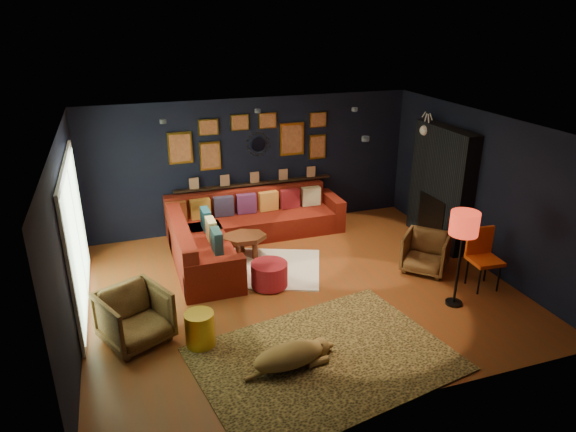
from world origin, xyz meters
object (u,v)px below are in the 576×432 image
object	(u,v)px
gold_stool	(200,329)
pouf	(269,274)
orange_chair	(482,253)
dog	(289,352)
sectional	(236,231)
armchair_right	(426,251)
armchair_left	(134,314)
floor_lamp	(464,228)
coffee_table	(244,239)

from	to	relation	value
gold_stool	pouf	bearing A→B (deg)	42.48
orange_chair	dog	xyz separation A→B (m)	(-3.56, -0.97, -0.35)
sectional	orange_chair	size ratio (longest dim) A/B	3.52
orange_chair	dog	size ratio (longest dim) A/B	0.76
dog	gold_stool	bearing A→B (deg)	133.16
armchair_right	orange_chair	distance (m)	0.93
dog	armchair_left	bearing A→B (deg)	139.17
sectional	floor_lamp	bearing A→B (deg)	-48.63
armchair_right	gold_stool	size ratio (longest dim) A/B	1.50
sectional	coffee_table	size ratio (longest dim) A/B	4.08
orange_chair	floor_lamp	size ratio (longest dim) A/B	0.65
coffee_table	gold_stool	world-z (taller)	gold_stool
gold_stool	orange_chair	world-z (taller)	orange_chair
armchair_right	dog	distance (m)	3.46
orange_chair	dog	distance (m)	3.70
armchair_right	floor_lamp	world-z (taller)	floor_lamp
sectional	armchair_left	bearing A→B (deg)	-128.45
sectional	armchair_right	size ratio (longest dim) A/B	4.66
sectional	dog	world-z (taller)	sectional
pouf	dog	size ratio (longest dim) A/B	0.46
sectional	gold_stool	xyz separation A→B (m)	(-1.15, -2.81, -0.08)
sectional	dog	xyz separation A→B (m)	(-0.19, -3.61, -0.10)
pouf	dog	xyz separation A→B (m)	(-0.35, -2.00, -0.00)
floor_lamp	dog	xyz separation A→B (m)	(-2.84, -0.60, -1.03)
pouf	floor_lamp	xyz separation A→B (m)	(2.49, -1.40, 1.03)
sectional	orange_chair	world-z (taller)	orange_chair
armchair_right	coffee_table	bearing A→B (deg)	-163.41
pouf	floor_lamp	size ratio (longest dim) A/B	0.39
pouf	armchair_right	world-z (taller)	armchair_right
armchair_left	gold_stool	distance (m)	0.89
armchair_left	dog	world-z (taller)	armchair_left
armchair_left	orange_chair	xyz separation A→B (m)	(5.31, -0.20, 0.16)
pouf	orange_chair	xyz separation A→B (m)	(3.21, -1.03, 0.35)
gold_stool	floor_lamp	xyz separation A→B (m)	(3.80, -0.20, 1.00)
gold_stool	dog	world-z (taller)	gold_stool
sectional	armchair_left	distance (m)	3.11
sectional	gold_stool	size ratio (longest dim) A/B	7.01
armchair_right	orange_chair	xyz separation A→B (m)	(0.55, -0.72, 0.21)
armchair_right	floor_lamp	distance (m)	1.41
gold_stool	dog	size ratio (longest dim) A/B	0.38
armchair_left	orange_chair	distance (m)	5.31
coffee_table	armchair_left	distance (m)	2.80
sectional	gold_stool	bearing A→B (deg)	-112.20
armchair_left	gold_stool	bearing A→B (deg)	-50.63
sectional	armchair_right	xyz separation A→B (m)	(2.83, -1.92, 0.04)
pouf	floor_lamp	world-z (taller)	floor_lamp
coffee_table	armchair_left	size ratio (longest dim) A/B	1.02
pouf	sectional	bearing A→B (deg)	95.83
armchair_left	dog	distance (m)	2.11
coffee_table	floor_lamp	world-z (taller)	floor_lamp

